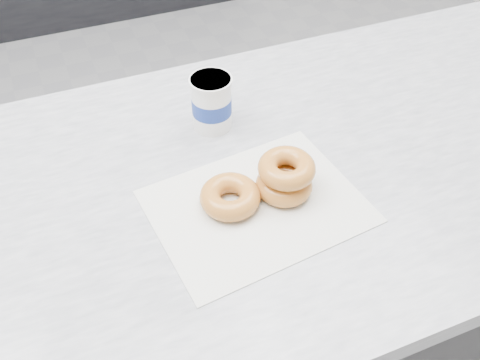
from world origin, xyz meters
The scene contains 6 objects.
ground centered at (0.00, 0.00, 0.00)m, with size 5.00×5.00×0.00m, color gray.
counter centered at (0.00, -0.60, 0.45)m, with size 3.06×0.76×0.90m.
wax_paper centered at (0.19, -0.68, 0.90)m, with size 0.34×0.26×0.00m, color silver.
donut_single centered at (0.15, -0.66, 0.92)m, with size 0.10×0.10×0.04m, color #C77736.
donut_stack centered at (0.25, -0.66, 0.94)m, with size 0.14×0.14×0.07m.
coffee_cup centered at (0.20, -0.45, 0.95)m, with size 0.10×0.10×0.11m.
Camera 1 is at (-0.06, -1.22, 1.56)m, focal length 40.00 mm.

